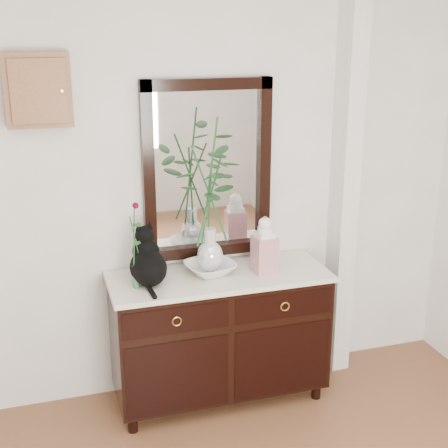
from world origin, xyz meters
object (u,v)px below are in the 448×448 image
object	(u,v)px
cat	(148,256)
lotus_bowl	(210,268)
sideboard	(219,330)
ginger_jar	(265,244)

from	to	relation	value
cat	lotus_bowl	world-z (taller)	cat
sideboard	ginger_jar	xyz separation A→B (m)	(0.28, -0.04, 0.55)
cat	sideboard	bearing A→B (deg)	-0.25
sideboard	ginger_jar	world-z (taller)	ginger_jar
lotus_bowl	ginger_jar	bearing A→B (deg)	-10.71
lotus_bowl	sideboard	bearing A→B (deg)	-26.38
lotus_bowl	cat	bearing A→B (deg)	-173.55
sideboard	lotus_bowl	xyz separation A→B (m)	(-0.05, 0.02, 0.41)
cat	lotus_bowl	bearing A→B (deg)	3.70
lotus_bowl	ginger_jar	world-z (taller)	ginger_jar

